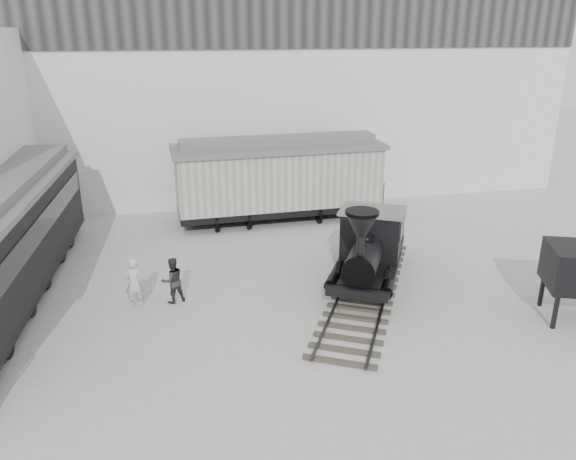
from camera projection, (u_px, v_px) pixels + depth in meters
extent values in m
plane|color=#9E9E9B|center=(340.00, 336.00, 17.40)|extent=(90.00, 90.00, 0.00)
cube|color=silver|center=(260.00, 98.00, 29.32)|extent=(34.00, 2.40, 11.00)
cube|color=#232326|center=(263.00, 16.00, 26.81)|extent=(34.00, 0.12, 3.00)
cube|color=#2E2922|center=(365.00, 291.00, 20.17)|extent=(6.53, 9.81, 0.17)
cube|color=#2D2D30|center=(343.00, 287.00, 20.35)|extent=(4.70, 8.85, 0.06)
cube|color=#2D2D30|center=(386.00, 292.00, 19.95)|extent=(4.70, 8.85, 0.06)
cylinder|color=black|center=(339.00, 277.00, 19.66)|extent=(0.67, 1.11, 1.19)
cylinder|color=black|center=(388.00, 283.00, 19.23)|extent=(0.67, 1.11, 1.19)
cylinder|color=black|center=(346.00, 262.00, 20.93)|extent=(0.67, 1.11, 1.19)
cylinder|color=black|center=(392.00, 267.00, 20.50)|extent=(0.67, 1.11, 1.19)
cube|color=black|center=(366.00, 269.00, 20.04)|extent=(3.72, 4.45, 0.30)
cylinder|color=black|center=(364.00, 259.00, 19.12)|extent=(2.11, 2.70, 1.08)
cylinder|color=black|center=(361.00, 246.00, 17.95)|extent=(0.38, 0.38, 0.65)
cone|color=black|center=(362.00, 225.00, 17.71)|extent=(1.40, 1.40, 0.76)
sphere|color=black|center=(367.00, 240.00, 19.33)|extent=(0.56, 0.56, 0.56)
cube|color=black|center=(371.00, 234.00, 20.58)|extent=(2.54, 2.27, 1.68)
cube|color=slate|center=(373.00, 211.00, 20.28)|extent=(2.84, 2.56, 0.09)
cube|color=black|center=(377.00, 231.00, 22.54)|extent=(2.73, 2.82, 0.97)
cylinder|color=black|center=(229.00, 215.00, 27.23)|extent=(2.21, 0.96, 0.87)
cylinder|color=black|center=(327.00, 207.00, 28.39)|extent=(2.21, 0.96, 0.87)
cube|color=black|center=(279.00, 207.00, 27.73)|extent=(9.89, 3.14, 0.33)
cube|color=gray|center=(279.00, 177.00, 27.22)|extent=(9.90, 3.25, 2.72)
cube|color=slate|center=(279.00, 147.00, 26.71)|extent=(10.24, 3.59, 0.22)
cube|color=slate|center=(278.00, 140.00, 26.61)|extent=(9.40, 1.71, 0.39)
cylinder|color=black|center=(37.00, 246.00, 23.36)|extent=(2.35, 0.99, 0.88)
cube|color=black|center=(3.00, 286.00, 19.19)|extent=(3.53, 14.61, 0.31)
cube|color=black|center=(0.00, 237.00, 19.23)|extent=(3.55, 12.72, 2.83)
cube|color=black|center=(44.00, 223.00, 19.31)|extent=(0.61, 11.74, 0.79)
imported|color=#BABBB7|center=(134.00, 283.00, 18.90)|extent=(0.71, 0.51, 1.80)
imported|color=#262729|center=(173.00, 280.00, 19.28)|extent=(0.96, 0.86, 1.64)
cube|color=black|center=(555.00, 312.00, 17.65)|extent=(0.16, 0.16, 1.15)
cube|color=black|center=(542.00, 290.00, 19.10)|extent=(0.16, 0.16, 1.15)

